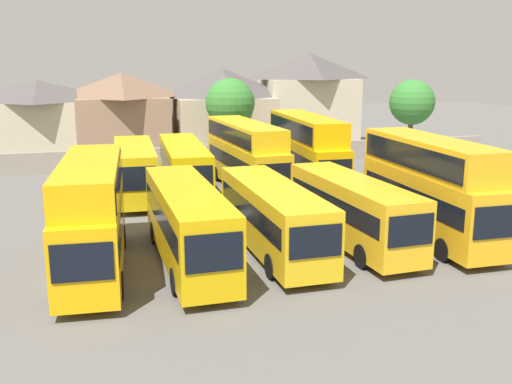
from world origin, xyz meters
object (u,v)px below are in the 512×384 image
bus_2 (187,221)px  bus_7 (184,165)px  bus_8 (246,152)px  tree_left_of_lot (412,103)px  bus_5 (430,184)px  house_terrace_right (223,108)px  house_terrace_left (40,118)px  tree_right_of_lot (230,103)px  bus_3 (273,214)px  bus_1 (92,210)px  bus_6 (135,168)px  house_terrace_centre (123,113)px  house_terrace_far_right (309,99)px  bus_4 (352,208)px  bus_9 (306,147)px

bus_2 → bus_7: (1.83, 14.33, -0.05)m
bus_8 → tree_left_of_lot: 18.90m
bus_5 → house_terrace_right: house_terrace_right is taller
house_terrace_left → tree_right_of_lot: 18.36m
bus_3 → bus_7: bus_7 is taller
bus_7 → bus_2: bearing=-5.2°
house_terrace_right → tree_left_of_lot: size_ratio=1.40×
bus_5 → tree_left_of_lot: bearing=152.9°
bus_1 → bus_8: bearing=147.4°
bus_6 → bus_8: bearing=96.7°
bus_7 → house_terrace_left: house_terrace_left is taller
bus_5 → bus_7: (-10.71, 13.72, -0.95)m
tree_right_of_lot → bus_3: bearing=-97.8°
tree_left_of_lot → bus_8: bearing=-156.2°
bus_2 → house_terrace_centre: 33.53m
house_terrace_far_right → tree_right_of_lot: size_ratio=1.37×
bus_2 → house_terrace_left: size_ratio=1.04×
bus_3 → tree_right_of_lot: (3.57, 25.91, 3.32)m
bus_2 → house_terrace_left: 34.71m
bus_4 → house_terrace_far_right: 35.29m
bus_3 → house_terrace_left: 35.53m
house_terrace_far_right → bus_4: bearing=-106.2°
bus_7 → house_terrace_right: 20.55m
house_terrace_far_right → house_terrace_left: bearing=-178.0°
bus_1 → bus_2: (4.10, -0.09, -0.73)m
bus_8 → house_terrace_right: house_terrace_right is taller
bus_6 → bus_3: bearing=25.1°
bus_4 → house_terrace_left: house_terrace_left is taller
bus_4 → house_terrace_left: (-17.45, 32.79, 1.76)m
bus_6 → tree_left_of_lot: tree_left_of_lot is taller
bus_4 → bus_8: (-2.05, 13.77, 0.78)m
bus_8 → bus_6: bearing=-89.2°
bus_5 → house_terrace_right: bearing=-173.3°
house_terrace_far_right → tree_right_of_lot: 13.03m
bus_4 → bus_6: bearing=-147.0°
bus_1 → bus_9: bus_9 is taller
bus_4 → bus_9: (2.45, 13.70, 0.97)m
bus_4 → tree_left_of_lot: tree_left_of_lot is taller
house_terrace_left → tree_left_of_lot: tree_left_of_lot is taller
bus_2 → bus_9: (10.74, 14.35, 0.86)m
bus_8 → house_terrace_centre: bearing=-162.2°
bus_3 → tree_right_of_lot: 26.36m
tree_left_of_lot → house_terrace_far_right: bearing=113.0°
bus_4 → bus_8: size_ratio=0.90×
tree_right_of_lot → bus_8: bearing=-97.1°
bus_9 → house_terrace_centre: bearing=-145.6°
bus_1 → bus_7: size_ratio=0.89×
bus_5 → bus_6: size_ratio=1.01×
bus_9 → tree_right_of_lot: tree_right_of_lot is taller
bus_9 → house_terrace_far_right: 21.46m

